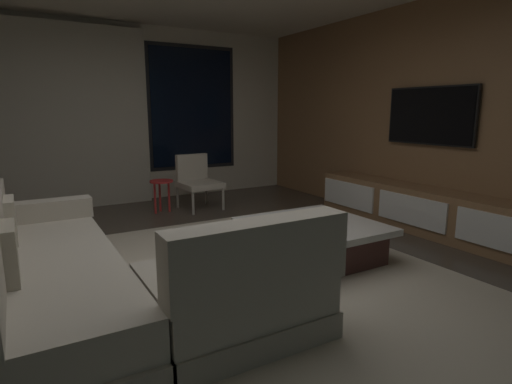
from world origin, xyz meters
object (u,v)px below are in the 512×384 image
Objects in this scene: side_stool at (161,186)px; media_console at (427,212)px; sectional_couch at (95,281)px; coffee_table at (312,240)px; mounted_tv at (430,116)px; accent_chair_near_window at (197,179)px; book_stack_on_coffee_table at (320,221)px.

side_stool is 0.15× the size of media_console.
media_console is (3.70, 0.25, -0.04)m from sectional_couch.
mounted_tv reaches higher than coffee_table.
side_stool is at bearing 133.38° from media_console.
accent_chair_near_window is 0.66× the size of mounted_tv.
coffee_table is at bearing 103.56° from book_stack_on_coffee_table.
mounted_tv reaches higher than sectional_couch.
sectional_couch is 3.06m from side_stool.
side_stool reaches higher than book_stack_on_coffee_table.
media_console is (1.83, -2.53, -0.18)m from accent_chair_near_window.
sectional_couch is 9.15× the size of book_stack_on_coffee_table.
book_stack_on_coffee_table is 2.65m from accent_chair_near_window.
media_console is (2.37, -2.51, -0.12)m from side_stool.
side_stool is 0.39× the size of mounted_tv.
mounted_tv is (2.01, -2.33, 0.92)m from accent_chair_near_window.
mounted_tv is (0.18, 0.20, 1.10)m from media_console.
mounted_tv is at bearing 7.02° from coffee_table.
accent_chair_near_window is (1.87, 2.77, 0.14)m from sectional_couch.
sectional_couch is 0.81× the size of media_console.
mounted_tv reaches higher than accent_chair_near_window.
media_console reaches higher than side_stool.
media_console is 2.64× the size of mounted_tv.
book_stack_on_coffee_table is (0.02, -0.09, 0.21)m from coffee_table.
book_stack_on_coffee_table is 2.12m from mounted_tv.
side_stool is (-0.54, -0.02, -0.06)m from accent_chair_near_window.
sectional_couch is at bearing -176.21° from media_console.
accent_chair_near_window is 0.25× the size of media_console.
coffee_table is at bearing -178.85° from media_console.
side_stool is (-0.67, 2.54, 0.19)m from coffee_table.
sectional_couch is 3.71m from media_console.
coffee_table is 2.64m from side_stool.
media_console reaches higher than book_stack_on_coffee_table.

